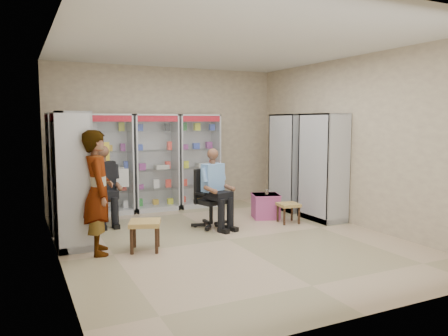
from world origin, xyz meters
name	(u,v)px	position (x,y,z in m)	size (l,w,h in m)	color
floor	(228,240)	(0.00, 0.00, 0.00)	(6.00, 6.00, 0.00)	tan
room_shell	(228,114)	(0.00, 0.00, 1.97)	(5.02, 6.02, 3.01)	#C2B390
cabinet_back_left	(109,165)	(-1.30, 2.73, 1.00)	(0.90, 0.50, 2.00)	#B9BDC1
cabinet_back_mid	(155,163)	(-0.35, 2.73, 1.00)	(0.90, 0.50, 2.00)	#B4B6BC
cabinet_back_right	(198,161)	(0.60, 2.73, 1.00)	(0.90, 0.50, 2.00)	silver
cabinet_right_far	(290,162)	(2.23, 1.60, 1.00)	(0.50, 0.90, 2.00)	silver
cabinet_right_near	(323,167)	(2.23, 0.50, 1.00)	(0.50, 0.90, 2.00)	#AFB1B6
cabinet_left_far	(64,172)	(-2.23, 1.80, 1.00)	(0.50, 0.90, 2.00)	#B6B9BE
cabinet_left_near	(72,180)	(-2.23, 0.70, 1.00)	(0.50, 0.90, 2.00)	#A7A8AE
wooden_chair	(104,198)	(-1.55, 2.00, 0.47)	(0.42, 0.42, 0.94)	black
seated_customer	(104,187)	(-1.55, 1.95, 0.67)	(0.44, 0.60, 1.34)	black
office_chair	(211,198)	(0.09, 0.88, 0.51)	(0.56, 0.56, 1.03)	black
seated_shopkeeper	(212,191)	(0.09, 0.83, 0.65)	(0.43, 0.60, 1.30)	#76BEE9
pink_trunk	(266,206)	(1.33, 1.07, 0.23)	(0.48, 0.46, 0.46)	#B64981
tea_glass	(267,192)	(1.35, 1.07, 0.51)	(0.07, 0.07, 0.09)	#5C2407
woven_stool_a	(288,213)	(1.50, 0.55, 0.18)	(0.36, 0.36, 0.36)	#9A6A41
woven_stool_b	(145,236)	(-1.33, 0.01, 0.22)	(0.43, 0.43, 0.43)	olive
standing_man	(98,192)	(-1.95, 0.16, 0.87)	(0.63, 0.42, 1.74)	#949496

